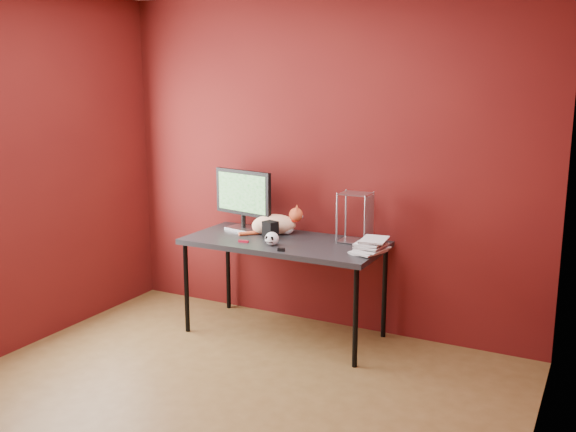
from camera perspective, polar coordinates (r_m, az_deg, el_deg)
The scene contains 11 objects.
room at distance 3.47m, azimuth -8.64°, elevation 3.81°, with size 3.52×3.52×2.61m.
desk at distance 4.85m, azimuth -0.33°, elevation -2.75°, with size 1.50×0.70×0.75m.
monitor at distance 5.13m, azimuth -4.01°, elevation 1.72°, with size 0.56×0.23×0.49m.
cat at distance 5.01m, azimuth -1.17°, elevation -0.71°, with size 0.44×0.34×0.24m.
skull_mug at distance 4.67m, azimuth -1.45°, elevation -2.02°, with size 0.10×0.10×0.10m.
speaker at distance 4.86m, azimuth -1.58°, elevation -1.33°, with size 0.12×0.12×0.14m.
book_stack at distance 4.44m, azimuth 6.63°, elevation 4.28°, with size 0.24×0.28×1.19m.
wire_rack at distance 4.77m, azimuth 5.98°, elevation -0.12°, with size 0.23×0.19×0.38m.
pocket_knife at distance 4.78m, azimuth -3.98°, elevation -2.26°, with size 0.08×0.02×0.02m, color maroon.
black_gadget at distance 4.53m, azimuth -0.61°, elevation -3.01°, with size 0.05×0.03×0.02m, color black.
washer at distance 4.72m, azimuth -1.40°, elevation -2.49°, with size 0.04×0.04×0.00m, color #A5A5A9.
Camera 1 is at (2.02, -2.79, 1.93)m, focal length 40.00 mm.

